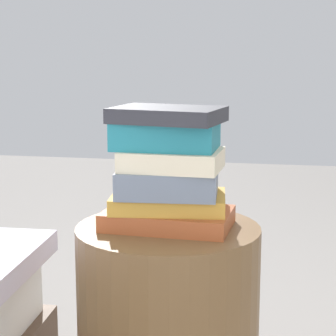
{
  "coord_description": "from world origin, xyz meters",
  "views": [
    {
      "loc": [
        -0.27,
        1.43,
        0.99
      ],
      "look_at": [
        0.0,
        0.0,
        0.71
      ],
      "focal_mm": 69.55,
      "sensor_mm": 36.0,
      "label": 1
    }
  ],
  "objects_px": {
    "book_slate": "(169,182)",
    "book_teal": "(166,135)",
    "book_cream": "(172,160)",
    "book_charcoal": "(169,115)",
    "book_ochre": "(167,201)",
    "book_rust": "(167,218)"
  },
  "relations": [
    {
      "from": "book_ochre",
      "to": "book_charcoal",
      "type": "distance_m",
      "value": 0.2
    },
    {
      "from": "book_slate",
      "to": "book_teal",
      "type": "relative_size",
      "value": 0.97
    },
    {
      "from": "book_slate",
      "to": "book_charcoal",
      "type": "height_order",
      "value": "book_charcoal"
    },
    {
      "from": "book_cream",
      "to": "book_charcoal",
      "type": "relative_size",
      "value": 0.93
    },
    {
      "from": "book_ochre",
      "to": "book_cream",
      "type": "relative_size",
      "value": 1.18
    },
    {
      "from": "book_cream",
      "to": "book_slate",
      "type": "bearing_deg",
      "value": -39.79
    },
    {
      "from": "book_rust",
      "to": "book_teal",
      "type": "height_order",
      "value": "book_teal"
    },
    {
      "from": "book_cream",
      "to": "book_charcoal",
      "type": "xyz_separation_m",
      "value": [
        0.01,
        -0.0,
        0.1
      ]
    },
    {
      "from": "book_rust",
      "to": "book_slate",
      "type": "bearing_deg",
      "value": 176.73
    },
    {
      "from": "book_ochre",
      "to": "book_cream",
      "type": "bearing_deg",
      "value": 127.31
    },
    {
      "from": "book_teal",
      "to": "book_cream",
      "type": "bearing_deg",
      "value": 139.76
    },
    {
      "from": "book_ochre",
      "to": "book_slate",
      "type": "distance_m",
      "value": 0.05
    },
    {
      "from": "book_rust",
      "to": "book_ochre",
      "type": "bearing_deg",
      "value": -84.17
    },
    {
      "from": "book_charcoal",
      "to": "book_ochre",
      "type": "bearing_deg",
      "value": -57.65
    },
    {
      "from": "book_teal",
      "to": "book_charcoal",
      "type": "bearing_deg",
      "value": 122.63
    },
    {
      "from": "book_rust",
      "to": "book_charcoal",
      "type": "relative_size",
      "value": 1.21
    },
    {
      "from": "book_rust",
      "to": "book_charcoal",
      "type": "xyz_separation_m",
      "value": [
        -0.01,
        0.01,
        0.24
      ]
    },
    {
      "from": "book_slate",
      "to": "book_teal",
      "type": "height_order",
      "value": "book_teal"
    },
    {
      "from": "book_ochre",
      "to": "book_charcoal",
      "type": "bearing_deg",
      "value": 105.9
    },
    {
      "from": "book_teal",
      "to": "book_rust",
      "type": "bearing_deg",
      "value": 119.57
    },
    {
      "from": "book_ochre",
      "to": "book_cream",
      "type": "xyz_separation_m",
      "value": [
        -0.01,
        0.01,
        0.1
      ]
    },
    {
      "from": "book_slate",
      "to": "book_teal",
      "type": "xyz_separation_m",
      "value": [
        0.01,
        -0.01,
        0.11
      ]
    }
  ]
}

